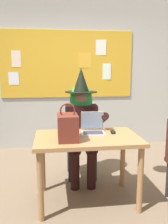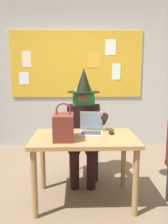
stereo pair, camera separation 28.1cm
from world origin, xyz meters
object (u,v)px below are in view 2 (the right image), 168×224
(laptop, at_px, (91,128))
(handbag, at_px, (64,126))
(chair_at_desk, at_px, (84,138))
(computer_mouse, at_px, (111,132))
(desk_main, at_px, (84,146))
(person_costumed, at_px, (84,119))

(laptop, relative_size, handbag, 0.77)
(chair_at_desk, height_order, laptop, laptop)
(laptop, bearing_deg, computer_mouse, -8.03)
(desk_main, xyz_separation_m, handbag, (-0.21, -0.10, 0.24))
(person_costumed, bearing_deg, chair_at_desk, -179.51)
(person_costumed, bearing_deg, handbag, -14.64)
(person_costumed, distance_m, computer_mouse, 0.58)
(person_costumed, bearing_deg, computer_mouse, 33.89)
(desk_main, height_order, person_costumed, person_costumed)
(person_costumed, relative_size, computer_mouse, 14.13)
(desk_main, relative_size, laptop, 3.79)
(laptop, bearing_deg, person_costumed, 103.88)
(person_costumed, distance_m, laptop, 0.45)
(handbag, bearing_deg, chair_at_desk, 74.11)
(computer_mouse, bearing_deg, person_costumed, 125.24)
(person_costumed, height_order, handbag, person_costumed)
(computer_mouse, xyz_separation_m, handbag, (-0.52, -0.19, 0.12))
(chair_at_desk, height_order, computer_mouse, chair_at_desk)
(desk_main, distance_m, chair_at_desk, 0.73)
(chair_at_desk, distance_m, handbag, 0.92)
(desk_main, distance_m, handbag, 0.34)
(person_costumed, xyz_separation_m, computer_mouse, (0.29, -0.50, -0.05))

